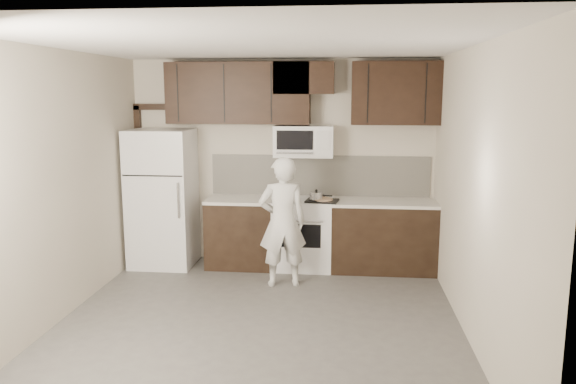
# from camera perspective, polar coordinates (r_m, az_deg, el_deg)

# --- Properties ---
(floor) EXTENTS (4.50, 4.50, 0.00)m
(floor) POSITION_cam_1_polar(r_m,az_deg,el_deg) (5.70, -3.11, -13.43)
(floor) COLOR #4E4C49
(floor) RESTS_ON ground
(back_wall) EXTENTS (4.00, 0.00, 4.00)m
(back_wall) POSITION_cam_1_polar(r_m,az_deg,el_deg) (7.51, -0.58, 3.04)
(back_wall) COLOR #BAB09E
(back_wall) RESTS_ON ground
(ceiling) EXTENTS (4.50, 4.50, 0.00)m
(ceiling) POSITION_cam_1_polar(r_m,az_deg,el_deg) (5.24, -3.40, 14.74)
(ceiling) COLOR white
(ceiling) RESTS_ON back_wall
(counter_run) EXTENTS (2.95, 0.64, 0.91)m
(counter_run) POSITION_cam_1_polar(r_m,az_deg,el_deg) (7.33, 3.87, -4.27)
(counter_run) COLOR black
(counter_run) RESTS_ON floor
(stove) EXTENTS (0.76, 0.66, 0.94)m
(stove) POSITION_cam_1_polar(r_m,az_deg,el_deg) (7.35, 1.50, -4.19)
(stove) COLOR white
(stove) RESTS_ON floor
(backsplash) EXTENTS (2.90, 0.02, 0.54)m
(backsplash) POSITION_cam_1_polar(r_m,az_deg,el_deg) (7.49, 3.22, 1.69)
(backsplash) COLOR beige
(backsplash) RESTS_ON counter_run
(upper_cabinets) EXTENTS (3.48, 0.35, 0.78)m
(upper_cabinets) POSITION_cam_1_polar(r_m,az_deg,el_deg) (7.26, 0.91, 10.17)
(upper_cabinets) COLOR black
(upper_cabinets) RESTS_ON back_wall
(microwave) EXTENTS (0.76, 0.42, 0.40)m
(microwave) POSITION_cam_1_polar(r_m,az_deg,el_deg) (7.26, 1.61, 5.18)
(microwave) COLOR white
(microwave) RESTS_ON upper_cabinets
(refrigerator) EXTENTS (0.80, 0.76, 1.80)m
(refrigerator) POSITION_cam_1_polar(r_m,az_deg,el_deg) (7.56, -12.63, -0.60)
(refrigerator) COLOR white
(refrigerator) RESTS_ON floor
(door_trim) EXTENTS (0.50, 0.08, 2.12)m
(door_trim) POSITION_cam_1_polar(r_m,az_deg,el_deg) (7.93, -14.54, 2.35)
(door_trim) COLOR black
(door_trim) RESTS_ON floor
(saucepan) EXTENTS (0.29, 0.17, 0.16)m
(saucepan) POSITION_cam_1_polar(r_m,az_deg,el_deg) (7.08, 2.90, -0.48)
(saucepan) COLOR silver
(saucepan) RESTS_ON stove
(baking_tray) EXTENTS (0.43, 0.35, 0.02)m
(baking_tray) POSITION_cam_1_polar(r_m,az_deg,el_deg) (7.11, 3.48, -0.89)
(baking_tray) COLOR black
(baking_tray) RESTS_ON counter_run
(pizza) EXTENTS (0.30, 0.30, 0.02)m
(pizza) POSITION_cam_1_polar(r_m,az_deg,el_deg) (7.10, 3.48, -0.73)
(pizza) COLOR beige
(pizza) RESTS_ON baking_tray
(person) EXTENTS (0.63, 0.49, 1.54)m
(person) POSITION_cam_1_polar(r_m,az_deg,el_deg) (6.59, -0.56, -3.06)
(person) COLOR white
(person) RESTS_ON floor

